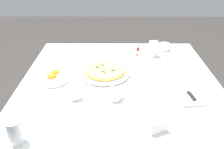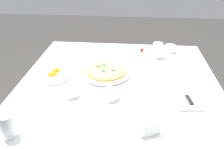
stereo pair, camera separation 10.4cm
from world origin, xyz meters
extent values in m
cube|color=white|center=(0.00, 0.00, 0.72)|extent=(1.18, 1.18, 0.02)
cube|color=white|center=(0.00, -0.58, 0.57)|extent=(1.18, 0.01, 0.28)
cube|color=white|center=(0.00, 0.58, 0.57)|extent=(1.18, 0.01, 0.28)
cube|color=white|center=(0.58, 0.00, 0.57)|extent=(0.01, 1.18, 0.28)
cylinder|color=brown|center=(0.49, -0.49, 0.35)|extent=(0.06, 0.06, 0.71)
cylinder|color=brown|center=(0.49, 0.49, 0.35)|extent=(0.06, 0.06, 0.71)
cylinder|color=white|center=(0.08, 0.09, 0.73)|extent=(0.19, 0.19, 0.01)
cylinder|color=white|center=(0.08, 0.09, 0.74)|extent=(0.32, 0.32, 0.01)
cylinder|color=#C68E47|center=(0.08, 0.09, 0.75)|extent=(0.26, 0.26, 0.01)
cylinder|color=#EAC66B|center=(0.08, 0.09, 0.76)|extent=(0.23, 0.23, 0.00)
ellipsoid|color=#2D7533|center=(0.11, 0.14, 0.76)|extent=(0.02, 0.04, 0.01)
ellipsoid|color=#2D7533|center=(0.07, 0.04, 0.76)|extent=(0.03, 0.04, 0.01)
ellipsoid|color=#2D7533|center=(0.14, 0.11, 0.76)|extent=(0.04, 0.03, 0.01)
ellipsoid|color=#2D7533|center=(0.05, 0.10, 0.76)|extent=(0.04, 0.04, 0.01)
cylinder|color=white|center=(-0.19, 0.03, 0.73)|extent=(0.13, 0.13, 0.01)
cylinder|color=white|center=(-0.19, 0.03, 0.76)|extent=(0.08, 0.08, 0.06)
torus|color=white|center=(-0.18, -0.02, 0.76)|extent=(0.02, 0.04, 0.03)
cylinder|color=black|center=(-0.19, 0.03, 0.79)|extent=(0.07, 0.07, 0.00)
cylinder|color=white|center=(0.45, -0.36, 0.73)|extent=(0.13, 0.13, 0.01)
cylinder|color=white|center=(0.45, -0.36, 0.76)|extent=(0.08, 0.08, 0.05)
torus|color=white|center=(0.42, -0.39, 0.76)|extent=(0.03, 0.03, 0.03)
cylinder|color=black|center=(0.45, -0.36, 0.78)|extent=(0.07, 0.07, 0.00)
cylinder|color=white|center=(-0.18, 0.25, 0.73)|extent=(0.13, 0.13, 0.01)
cylinder|color=white|center=(-0.18, 0.25, 0.76)|extent=(0.08, 0.08, 0.06)
torus|color=white|center=(-0.20, 0.20, 0.77)|extent=(0.02, 0.03, 0.03)
cylinder|color=black|center=(-0.18, 0.25, 0.79)|extent=(0.07, 0.07, 0.00)
cylinder|color=white|center=(-0.49, 0.44, 0.78)|extent=(0.06, 0.06, 0.11)
cylinder|color=silver|center=(-0.49, 0.44, 0.76)|extent=(0.06, 0.06, 0.06)
cylinder|color=white|center=(0.36, -0.25, 0.78)|extent=(0.07, 0.07, 0.11)
cylinder|color=silver|center=(0.36, -0.25, 0.76)|extent=(0.06, 0.06, 0.06)
cube|color=white|center=(-0.14, -0.36, 0.74)|extent=(0.23, 0.15, 0.02)
cube|color=silver|center=(-0.09, -0.36, 0.75)|extent=(0.12, 0.04, 0.01)
cube|color=black|center=(-0.19, -0.37, 0.75)|extent=(0.08, 0.03, 0.01)
cylinder|color=white|center=(-0.01, 0.39, 0.75)|extent=(0.15, 0.15, 0.04)
sphere|color=orange|center=(0.02, 0.39, 0.76)|extent=(0.06, 0.06, 0.06)
sphere|color=orange|center=(-0.03, 0.40, 0.76)|extent=(0.06, 0.06, 0.06)
cylinder|color=#B7140F|center=(0.36, -0.14, 0.76)|extent=(0.02, 0.02, 0.05)
cylinder|color=white|center=(0.36, -0.14, 0.76)|extent=(0.02, 0.02, 0.02)
cone|color=#B7140F|center=(0.36, -0.14, 0.79)|extent=(0.02, 0.02, 0.02)
cylinder|color=#1E722D|center=(0.36, -0.14, 0.81)|extent=(0.01, 0.01, 0.01)
cylinder|color=white|center=(0.39, -0.13, 0.75)|extent=(0.03, 0.03, 0.04)
cylinder|color=white|center=(0.39, -0.13, 0.74)|extent=(0.02, 0.02, 0.03)
sphere|color=silver|center=(0.39, -0.13, 0.77)|extent=(0.02, 0.02, 0.02)
cylinder|color=white|center=(0.33, -0.15, 0.75)|extent=(0.03, 0.03, 0.04)
cylinder|color=#38332D|center=(0.33, -0.15, 0.74)|extent=(0.02, 0.02, 0.03)
sphere|color=silver|center=(0.33, -0.15, 0.77)|extent=(0.02, 0.02, 0.02)
cube|color=white|center=(-0.44, -0.16, 0.76)|extent=(0.04, 0.08, 0.06)
camera|label=1|loc=(-1.18, 0.04, 1.45)|focal=36.91mm
camera|label=2|loc=(-1.18, -0.06, 1.45)|focal=36.91mm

